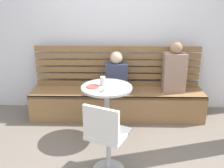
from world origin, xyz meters
TOP-DOWN VIEW (x-y plane):
  - ground at (0.00, 0.00)m, footprint 8.00×8.00m
  - back_wall at (0.00, 1.64)m, footprint 5.20×0.10m
  - booth_bench at (0.00, 1.20)m, footprint 2.70×0.52m
  - booth_backrest at (0.00, 1.44)m, footprint 2.65×0.04m
  - cafe_table at (-0.14, 0.58)m, footprint 0.68×0.68m
  - white_chair at (-0.11, -0.22)m, footprint 0.53×0.53m
  - person_adult at (0.88, 1.24)m, footprint 0.34×0.22m
  - person_child_left at (-0.01, 1.20)m, footprint 0.34×0.22m
  - cup_espresso_small at (-0.16, 0.40)m, footprint 0.06×0.06m
  - cup_glass_tall at (-0.19, 0.64)m, footprint 0.07×0.07m
  - plate_small at (-0.32, 0.57)m, footprint 0.17×0.17m

SIDE VIEW (x-z plane):
  - ground at x=0.00m, z-range 0.00..0.00m
  - booth_bench at x=0.00m, z-range 0.00..0.44m
  - white_chair at x=-0.11m, z-range 0.04..0.89m
  - cafe_table at x=-0.14m, z-range 0.15..0.89m
  - person_child_left at x=-0.01m, z-range 0.40..1.04m
  - plate_small at x=-0.32m, z-range 0.74..0.75m
  - cup_espresso_small at x=-0.16m, z-range 0.74..0.79m
  - booth_backrest at x=0.00m, z-range 0.44..1.11m
  - person_adult at x=0.88m, z-range 0.40..1.19m
  - cup_glass_tall at x=-0.19m, z-range 0.74..0.86m
  - back_wall at x=0.00m, z-range 0.00..2.90m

